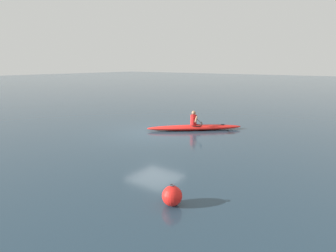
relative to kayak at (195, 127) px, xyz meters
name	(u,v)px	position (x,y,z in m)	size (l,w,h in m)	color
ground_plane	(155,132)	(1.36, 1.69, -0.14)	(160.00, 160.00, 0.00)	#233847
kayak	(195,127)	(0.00, 0.00, 0.00)	(4.16, 3.96, 0.28)	red
kayaker	(194,119)	(0.03, 0.03, 0.46)	(1.74, 1.85, 0.76)	red
mooring_buoy_channel_marker	(172,196)	(-3.98, 7.43, 0.12)	(0.51, 0.51, 0.55)	red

